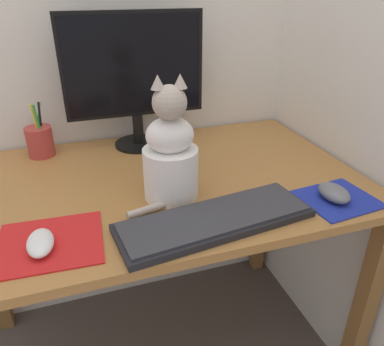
# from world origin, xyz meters

# --- Properties ---
(desk) EXTENTS (1.23, 0.74, 0.76)m
(desk) POSITION_xyz_m (0.00, 0.00, 0.65)
(desk) COLOR #A87038
(desk) RESTS_ON ground_plane
(monitor) EXTENTS (0.46, 0.17, 0.45)m
(monitor) POSITION_xyz_m (0.02, 0.28, 1.01)
(monitor) COLOR black
(monitor) RESTS_ON desk
(keyboard) EXTENTS (0.49, 0.22, 0.02)m
(keyboard) POSITION_xyz_m (0.10, -0.27, 0.77)
(keyboard) COLOR black
(keyboard) RESTS_ON desk
(mousepad_left) EXTENTS (0.24, 0.21, 0.00)m
(mousepad_left) POSITION_xyz_m (-0.28, -0.22, 0.76)
(mousepad_left) COLOR red
(mousepad_left) RESTS_ON desk
(mousepad_right) EXTENTS (0.21, 0.19, 0.00)m
(mousepad_right) POSITION_xyz_m (0.45, -0.26, 0.76)
(mousepad_right) COLOR #1E2D9E
(mousepad_right) RESTS_ON desk
(computer_mouse_left) EXTENTS (0.06, 0.10, 0.03)m
(computer_mouse_left) POSITION_xyz_m (-0.30, -0.24, 0.78)
(computer_mouse_left) COLOR white
(computer_mouse_left) RESTS_ON mousepad_left
(computer_mouse_right) EXTENTS (0.07, 0.10, 0.04)m
(computer_mouse_right) POSITION_xyz_m (0.44, -0.26, 0.78)
(computer_mouse_right) COLOR slate
(computer_mouse_right) RESTS_ON mousepad_right
(cat) EXTENTS (0.22, 0.17, 0.33)m
(cat) POSITION_xyz_m (0.03, -0.10, 0.88)
(cat) COLOR white
(cat) RESTS_ON desk
(pen_cup) EXTENTS (0.09, 0.09, 0.18)m
(pen_cup) POSITION_xyz_m (-0.31, 0.29, 0.81)
(pen_cup) COLOR #B23833
(pen_cup) RESTS_ON desk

